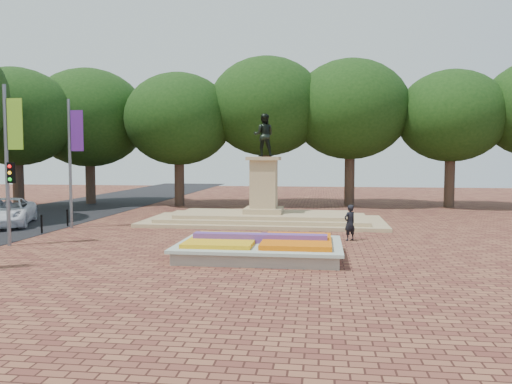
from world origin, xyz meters
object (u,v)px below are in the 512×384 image
(monument, at_px, (264,208))
(van, at_px, (6,212))
(pedestrian, at_px, (350,223))
(flower_bed, at_px, (260,247))

(monument, bearing_deg, van, -167.67)
(pedestrian, bearing_deg, monument, -88.22)
(flower_bed, distance_m, pedestrian, 5.63)
(monument, xyz_separation_m, pedestrian, (4.68, -5.74, -0.04))
(flower_bed, height_order, pedestrian, pedestrian)
(monument, relative_size, van, 2.50)
(flower_bed, relative_size, van, 1.13)
(flower_bed, xyz_separation_m, pedestrian, (3.65, 4.26, 0.46))
(monument, bearing_deg, flower_bed, -84.13)
(van, bearing_deg, pedestrian, -31.34)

